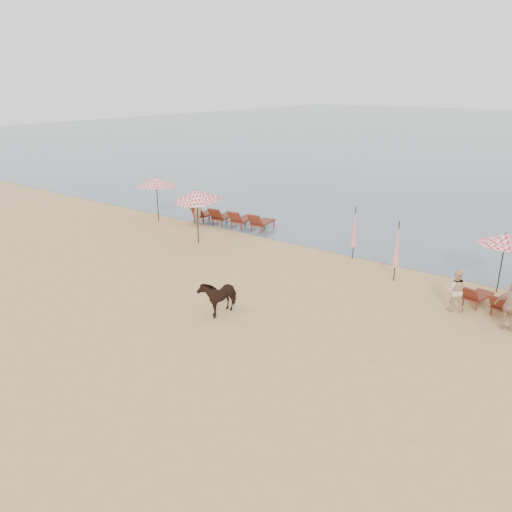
{
  "coord_description": "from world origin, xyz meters",
  "views": [
    {
      "loc": [
        10.68,
        -9.45,
        7.39
      ],
      "look_at": [
        0.0,
        5.0,
        1.1
      ],
      "focal_mm": 35.0,
      "sensor_mm": 36.0,
      "label": 1
    }
  ],
  "objects_px": {
    "umbrella_closed_right": "(397,245)",
    "beachgoer_right_a": "(455,290)",
    "umbrella_open_left_b": "(197,195)",
    "beachgoer_left": "(198,208)",
    "umbrella_closed_left": "(355,227)",
    "beachgoer_right_b": "(511,306)",
    "umbrella_open_right": "(506,239)",
    "lounger_cluster_left": "(231,217)",
    "lounger_cluster_right": "(504,304)",
    "cow": "(219,295)",
    "umbrella_open_left_a": "(156,182)"
  },
  "relations": [
    {
      "from": "umbrella_closed_left",
      "to": "umbrella_closed_right",
      "type": "relative_size",
      "value": 0.97
    },
    {
      "from": "beachgoer_left",
      "to": "beachgoer_right_a",
      "type": "distance_m",
      "value": 14.59
    },
    {
      "from": "lounger_cluster_right",
      "to": "umbrella_closed_left",
      "type": "relative_size",
      "value": 1.21
    },
    {
      "from": "umbrella_open_left_a",
      "to": "beachgoer_right_a",
      "type": "height_order",
      "value": "umbrella_open_left_a"
    },
    {
      "from": "umbrella_closed_right",
      "to": "cow",
      "type": "bearing_deg",
      "value": -120.44
    },
    {
      "from": "umbrella_closed_left",
      "to": "beachgoer_right_a",
      "type": "bearing_deg",
      "value": -28.46
    },
    {
      "from": "umbrella_open_right",
      "to": "beachgoer_right_a",
      "type": "height_order",
      "value": "umbrella_open_right"
    },
    {
      "from": "umbrella_open_left_b",
      "to": "cow",
      "type": "xyz_separation_m",
      "value": [
        5.8,
        -5.27,
        -1.73
      ]
    },
    {
      "from": "lounger_cluster_right",
      "to": "beachgoer_left",
      "type": "height_order",
      "value": "beachgoer_left"
    },
    {
      "from": "umbrella_closed_left",
      "to": "umbrella_closed_right",
      "type": "bearing_deg",
      "value": -29.3
    },
    {
      "from": "cow",
      "to": "umbrella_open_right",
      "type": "bearing_deg",
      "value": 45.88
    },
    {
      "from": "umbrella_closed_right",
      "to": "beachgoer_right_a",
      "type": "bearing_deg",
      "value": -27.68
    },
    {
      "from": "umbrella_open_left_b",
      "to": "beachgoer_right_a",
      "type": "bearing_deg",
      "value": -0.68
    },
    {
      "from": "lounger_cluster_left",
      "to": "umbrella_closed_right",
      "type": "xyz_separation_m",
      "value": [
        10.13,
        -2.31,
        1.0
      ]
    },
    {
      "from": "lounger_cluster_right",
      "to": "umbrella_open_left_b",
      "type": "distance_m",
      "value": 13.74
    },
    {
      "from": "lounger_cluster_left",
      "to": "lounger_cluster_right",
      "type": "distance_m",
      "value": 14.57
    },
    {
      "from": "umbrella_open_left_a",
      "to": "umbrella_open_right",
      "type": "relative_size",
      "value": 1.08
    },
    {
      "from": "umbrella_open_left_a",
      "to": "umbrella_open_left_b",
      "type": "xyz_separation_m",
      "value": [
        4.59,
        -1.7,
        0.13
      ]
    },
    {
      "from": "umbrella_open_left_b",
      "to": "beachgoer_right_a",
      "type": "distance_m",
      "value": 12.25
    },
    {
      "from": "umbrella_open_right",
      "to": "umbrella_open_left_b",
      "type": "bearing_deg",
      "value": -165.35
    },
    {
      "from": "umbrella_open_left_a",
      "to": "beachgoer_left",
      "type": "distance_m",
      "value": 2.81
    },
    {
      "from": "lounger_cluster_left",
      "to": "umbrella_open_right",
      "type": "xyz_separation_m",
      "value": [
        13.65,
        -1.12,
        1.59
      ]
    },
    {
      "from": "umbrella_closed_left",
      "to": "beachgoer_right_a",
      "type": "relative_size",
      "value": 1.56
    },
    {
      "from": "cow",
      "to": "beachgoer_left",
      "type": "distance_m",
      "value": 11.05
    },
    {
      "from": "umbrella_open_left_b",
      "to": "beachgoer_right_a",
      "type": "relative_size",
      "value": 1.81
    },
    {
      "from": "beachgoer_left",
      "to": "umbrella_open_right",
      "type": "bearing_deg",
      "value": -147.57
    },
    {
      "from": "umbrella_open_left_b",
      "to": "beachgoer_left",
      "type": "relative_size",
      "value": 1.42
    },
    {
      "from": "umbrella_open_left_b",
      "to": "beachgoer_right_b",
      "type": "relative_size",
      "value": 1.69
    },
    {
      "from": "lounger_cluster_right",
      "to": "umbrella_open_left_a",
      "type": "xyz_separation_m",
      "value": [
        -18.19,
        1.48,
        1.83
      ]
    },
    {
      "from": "lounger_cluster_left",
      "to": "umbrella_open_right",
      "type": "bearing_deg",
      "value": -11.22
    },
    {
      "from": "umbrella_open_left_a",
      "to": "cow",
      "type": "bearing_deg",
      "value": -53.21
    },
    {
      "from": "umbrella_open_right",
      "to": "umbrella_closed_left",
      "type": "relative_size",
      "value": 0.98
    },
    {
      "from": "umbrella_open_left_a",
      "to": "cow",
      "type": "xyz_separation_m",
      "value": [
        10.4,
        -6.97,
        -1.61
      ]
    },
    {
      "from": "umbrella_open_right",
      "to": "umbrella_closed_right",
      "type": "distance_m",
      "value": 3.76
    },
    {
      "from": "lounger_cluster_right",
      "to": "umbrella_closed_left",
      "type": "xyz_separation_m",
      "value": [
        -6.56,
        2.14,
        1.05
      ]
    },
    {
      "from": "cow",
      "to": "beachgoer_right_b",
      "type": "distance_m",
      "value": 9.26
    },
    {
      "from": "lounger_cluster_left",
      "to": "umbrella_closed_right",
      "type": "distance_m",
      "value": 10.44
    },
    {
      "from": "lounger_cluster_left",
      "to": "beachgoer_right_a",
      "type": "relative_size",
      "value": 3.04
    },
    {
      "from": "beachgoer_right_a",
      "to": "umbrella_closed_left",
      "type": "bearing_deg",
      "value": -51.8
    },
    {
      "from": "cow",
      "to": "beachgoer_right_a",
      "type": "relative_size",
      "value": 0.97
    },
    {
      "from": "lounger_cluster_left",
      "to": "cow",
      "type": "bearing_deg",
      "value": -59.54
    },
    {
      "from": "umbrella_closed_right",
      "to": "beachgoer_left",
      "type": "xyz_separation_m",
      "value": [
        -11.66,
        1.38,
        -0.52
      ]
    },
    {
      "from": "lounger_cluster_right",
      "to": "umbrella_closed_right",
      "type": "height_order",
      "value": "umbrella_closed_right"
    },
    {
      "from": "umbrella_closed_right",
      "to": "lounger_cluster_left",
      "type": "bearing_deg",
      "value": 167.14
    },
    {
      "from": "beachgoer_left",
      "to": "lounger_cluster_left",
      "type": "bearing_deg",
      "value": -115.5
    },
    {
      "from": "beachgoer_right_a",
      "to": "umbrella_open_left_b",
      "type": "bearing_deg",
      "value": -25.24
    },
    {
      "from": "lounger_cluster_left",
      "to": "beachgoer_right_b",
      "type": "relative_size",
      "value": 2.83
    },
    {
      "from": "cow",
      "to": "lounger_cluster_right",
      "type": "bearing_deg",
      "value": 35.05
    },
    {
      "from": "lounger_cluster_right",
      "to": "beachgoer_left",
      "type": "distance_m",
      "value": 15.93
    },
    {
      "from": "umbrella_open_left_b",
      "to": "beachgoer_right_b",
      "type": "xyz_separation_m",
      "value": [
        13.94,
        -0.84,
        -1.55
      ]
    }
  ]
}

